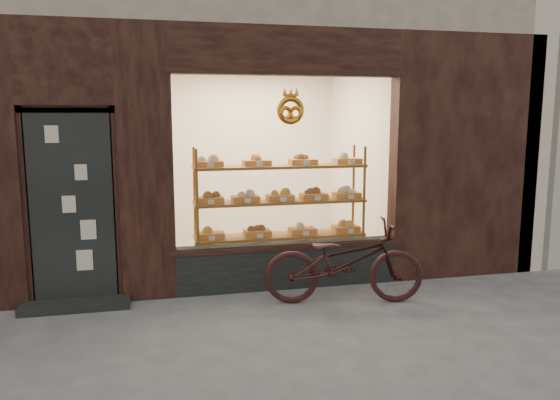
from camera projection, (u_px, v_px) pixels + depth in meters
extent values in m
plane|color=#4E4E4E|center=(297.00, 367.00, 4.60)|extent=(90.00, 90.00, 0.00)
cube|color=black|center=(288.00, 265.00, 6.70)|extent=(2.70, 0.25, 0.55)
cube|color=black|center=(72.00, 207.00, 5.95)|extent=(0.90, 0.04, 2.15)
cube|color=black|center=(76.00, 305.00, 5.97)|extent=(1.15, 0.35, 0.08)
torus|color=orange|center=(290.00, 110.00, 6.30)|extent=(0.33, 0.07, 0.33)
cube|color=brown|center=(280.00, 273.00, 7.14)|extent=(2.20, 0.45, 0.04)
cube|color=brown|center=(280.00, 236.00, 7.06)|extent=(2.20, 0.45, 0.03)
cube|color=brown|center=(280.00, 201.00, 6.99)|extent=(2.20, 0.45, 0.04)
cube|color=brown|center=(280.00, 166.00, 6.92)|extent=(2.20, 0.45, 0.04)
cylinder|color=brown|center=(198.00, 219.00, 6.59)|extent=(0.04, 0.04, 1.70)
cylinder|color=brown|center=(364.00, 212.00, 7.07)|extent=(0.04, 0.04, 1.70)
cylinder|color=brown|center=(195.00, 214.00, 6.96)|extent=(0.04, 0.04, 1.70)
cylinder|color=brown|center=(353.00, 207.00, 7.44)|extent=(0.04, 0.04, 1.70)
cube|color=#B26C31|center=(210.00, 235.00, 6.85)|extent=(0.34, 0.24, 0.07)
sphere|color=#BB8626|center=(210.00, 228.00, 6.84)|extent=(0.11, 0.11, 0.11)
cube|color=beige|center=(212.00, 238.00, 6.67)|extent=(0.07, 0.01, 0.05)
cube|color=#B26C31|center=(257.00, 233.00, 6.99)|extent=(0.34, 0.24, 0.07)
sphere|color=brown|center=(257.00, 226.00, 6.97)|extent=(0.11, 0.11, 0.11)
cube|color=beige|center=(260.00, 236.00, 6.81)|extent=(0.08, 0.01, 0.05)
cube|color=#B26C31|center=(302.00, 230.00, 7.12)|extent=(0.34, 0.24, 0.07)
sphere|color=#DFC07D|center=(302.00, 224.00, 7.11)|extent=(0.11, 0.11, 0.11)
cube|color=beige|center=(306.00, 233.00, 6.94)|extent=(0.07, 0.01, 0.05)
cube|color=#B26C31|center=(346.00, 228.00, 7.26)|extent=(0.34, 0.24, 0.07)
sphere|color=#BB8626|center=(346.00, 222.00, 7.24)|extent=(0.11, 0.11, 0.11)
cube|color=beige|center=(351.00, 231.00, 7.08)|extent=(0.08, 0.01, 0.05)
cube|color=#B26C31|center=(210.00, 200.00, 6.78)|extent=(0.34, 0.24, 0.07)
sphere|color=brown|center=(210.00, 193.00, 6.77)|extent=(0.11, 0.11, 0.11)
cube|color=beige|center=(211.00, 202.00, 6.60)|extent=(0.07, 0.01, 0.06)
cube|color=#B26C31|center=(245.00, 199.00, 6.88)|extent=(0.34, 0.24, 0.07)
sphere|color=#DFC07D|center=(245.00, 192.00, 6.87)|extent=(0.11, 0.11, 0.11)
cube|color=beige|center=(248.00, 201.00, 6.70)|extent=(0.07, 0.01, 0.06)
cube|color=#B26C31|center=(280.00, 197.00, 6.98)|extent=(0.34, 0.24, 0.07)
sphere|color=#BB8626|center=(280.00, 191.00, 6.97)|extent=(0.11, 0.11, 0.11)
cube|color=beige|center=(283.00, 199.00, 6.81)|extent=(0.07, 0.01, 0.06)
cube|color=#B26C31|center=(314.00, 196.00, 7.09)|extent=(0.34, 0.24, 0.07)
sphere|color=brown|center=(314.00, 190.00, 7.07)|extent=(0.11, 0.11, 0.11)
cube|color=beige|center=(318.00, 198.00, 6.91)|extent=(0.07, 0.01, 0.06)
cube|color=#B26C31|center=(346.00, 195.00, 7.19)|extent=(0.34, 0.24, 0.07)
sphere|color=#DFC07D|center=(347.00, 189.00, 7.17)|extent=(0.11, 0.11, 0.11)
cube|color=beige|center=(351.00, 197.00, 7.01)|extent=(0.08, 0.01, 0.06)
cube|color=#B26C31|center=(209.00, 164.00, 6.71)|extent=(0.34, 0.24, 0.07)
sphere|color=#DFC07D|center=(209.00, 157.00, 6.70)|extent=(0.11, 0.11, 0.11)
cube|color=beige|center=(211.00, 165.00, 6.53)|extent=(0.07, 0.01, 0.06)
cube|color=#B26C31|center=(257.00, 163.00, 6.85)|extent=(0.34, 0.24, 0.07)
sphere|color=#BB8626|center=(257.00, 156.00, 6.83)|extent=(0.11, 0.11, 0.11)
cube|color=beige|center=(260.00, 164.00, 6.67)|extent=(0.08, 0.01, 0.06)
cube|color=#B26C31|center=(303.00, 162.00, 6.98)|extent=(0.34, 0.24, 0.07)
sphere|color=brown|center=(303.00, 155.00, 6.97)|extent=(0.11, 0.11, 0.11)
cube|color=beige|center=(307.00, 163.00, 6.80)|extent=(0.07, 0.01, 0.06)
cube|color=#B26C31|center=(347.00, 161.00, 7.12)|extent=(0.34, 0.24, 0.07)
sphere|color=#DFC07D|center=(347.00, 154.00, 7.10)|extent=(0.11, 0.11, 0.11)
cube|color=beige|center=(352.00, 162.00, 6.94)|extent=(0.08, 0.01, 0.06)
imported|color=black|center=(344.00, 262.00, 6.11)|extent=(1.87, 0.95, 0.94)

